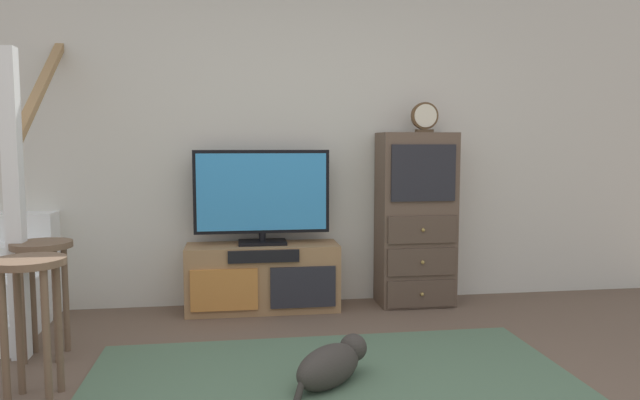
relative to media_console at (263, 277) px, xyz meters
The scene contains 9 objects.
back_wall 1.17m from the media_console, 41.69° to the left, with size 6.40×0.12×2.70m, color beige.
area_rug 1.64m from the media_console, 79.33° to the right, with size 2.60×1.80×0.01m, color #4C664C.
media_console is the anchor object (origin of this frame).
television 0.63m from the media_console, 90.00° to the left, with size 1.01×0.22×0.71m.
side_cabinet 1.26m from the media_console, ahead, with size 0.58×0.38×1.34m.
desk_clock 1.74m from the media_console, ahead, with size 0.21×0.08×0.23m.
bar_stool_near 1.85m from the media_console, 129.98° to the right, with size 0.34×0.34×0.71m.
bar_stool_far 1.56m from the media_console, 148.65° to the right, with size 0.34×0.34×0.69m.
dog 1.47m from the media_console, 78.46° to the right, with size 0.46×0.44×0.23m.
Camera 1 is at (-0.48, -2.11, 1.25)m, focal length 32.39 mm.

